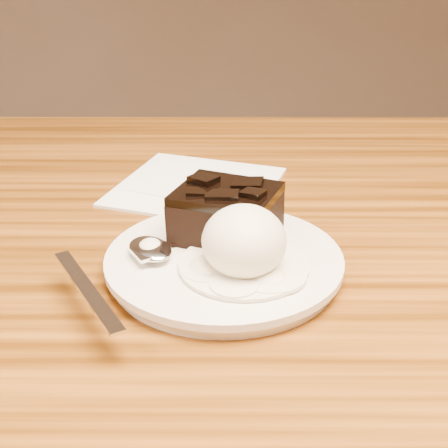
{
  "coord_description": "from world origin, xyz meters",
  "views": [
    {
      "loc": [
        -0.05,
        -0.49,
        1.01
      ],
      "look_at": [
        -0.05,
        -0.04,
        0.79
      ],
      "focal_mm": 49.31,
      "sensor_mm": 36.0,
      "label": 1
    }
  ],
  "objects_px": {
    "spoon": "(150,251)",
    "napkin": "(196,185)",
    "ice_cream_scoop": "(244,241)",
    "brownie": "(227,217)",
    "plate": "(224,264)"
  },
  "relations": [
    {
      "from": "napkin",
      "to": "brownie",
      "type": "bearing_deg",
      "value": -77.2
    },
    {
      "from": "spoon",
      "to": "ice_cream_scoop",
      "type": "bearing_deg",
      "value": -44.12
    },
    {
      "from": "spoon",
      "to": "plate",
      "type": "bearing_deg",
      "value": -28.95
    },
    {
      "from": "brownie",
      "to": "ice_cream_scoop",
      "type": "height_order",
      "value": "ice_cream_scoop"
    },
    {
      "from": "ice_cream_scoop",
      "to": "napkin",
      "type": "height_order",
      "value": "ice_cream_scoop"
    },
    {
      "from": "plate",
      "to": "brownie",
      "type": "relative_size",
      "value": 2.4
    },
    {
      "from": "plate",
      "to": "spoon",
      "type": "xyz_separation_m",
      "value": [
        -0.06,
        -0.0,
        0.01
      ]
    },
    {
      "from": "spoon",
      "to": "brownie",
      "type": "bearing_deg",
      "value": -0.74
    },
    {
      "from": "brownie",
      "to": "napkin",
      "type": "relative_size",
      "value": 0.5
    },
    {
      "from": "ice_cream_scoop",
      "to": "napkin",
      "type": "xyz_separation_m",
      "value": [
        -0.05,
        0.2,
        -0.04
      ]
    },
    {
      "from": "spoon",
      "to": "napkin",
      "type": "height_order",
      "value": "spoon"
    },
    {
      "from": "spoon",
      "to": "napkin",
      "type": "bearing_deg",
      "value": 50.34
    },
    {
      "from": "plate",
      "to": "ice_cream_scoop",
      "type": "relative_size",
      "value": 2.77
    },
    {
      "from": "ice_cream_scoop",
      "to": "spoon",
      "type": "relative_size",
      "value": 0.39
    },
    {
      "from": "ice_cream_scoop",
      "to": "napkin",
      "type": "distance_m",
      "value": 0.21
    }
  ]
}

